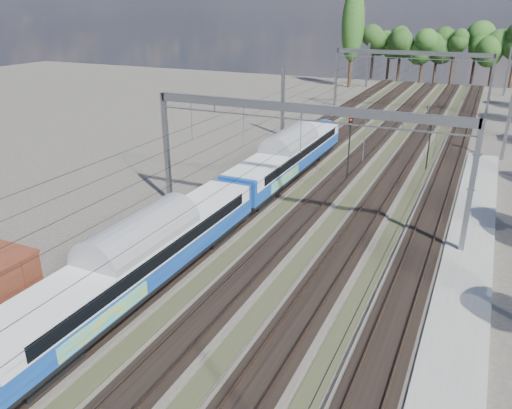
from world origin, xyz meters
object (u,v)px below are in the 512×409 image
at_px(signal_near, 349,142).
at_px(signal_far, 430,136).
at_px(emu_train, 136,253).
at_px(worker, 428,112).

bearing_deg(signal_near, signal_far, 50.48).
distance_m(emu_train, worker, 57.43).
xyz_separation_m(worker, signal_near, (-3.07, -32.33, 2.89)).
xyz_separation_m(emu_train, signal_near, (5.22, 24.46, 1.03)).
relative_size(emu_train, signal_near, 11.29).
xyz_separation_m(worker, signal_far, (3.18, -25.69, 2.58)).
distance_m(emu_train, signal_near, 25.03).
bearing_deg(signal_near, worker, 88.35).
relative_size(emu_train, worker, 38.08).
bearing_deg(signal_far, worker, 102.04).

